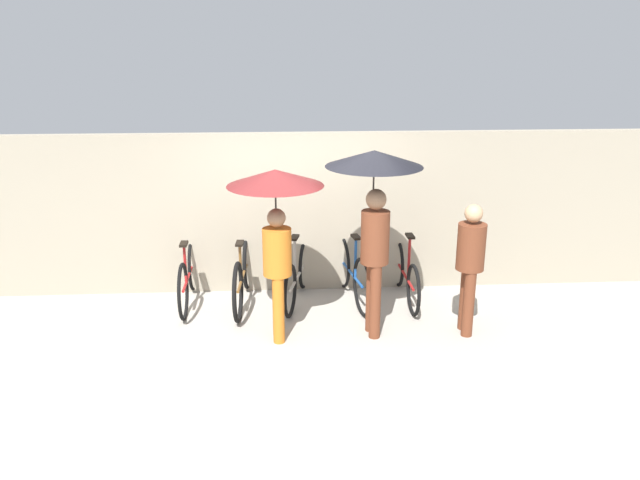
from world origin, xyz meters
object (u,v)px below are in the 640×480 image
parked_bicycle_4 (405,274)px  pedestrian_trailing (470,260)px  parked_bicycle_1 (243,275)px  parked_bicycle_3 (351,272)px  pedestrian_leading (276,205)px  parked_bicycle_0 (188,275)px  pedestrian_center (374,189)px  parked_bicycle_2 (298,275)px

parked_bicycle_4 → pedestrian_trailing: bearing=-153.8°
parked_bicycle_1 → pedestrian_trailing: bearing=-107.9°
parked_bicycle_3 → pedestrian_leading: size_ratio=0.87×
parked_bicycle_0 → parked_bicycle_3: size_ratio=0.99×
parked_bicycle_1 → pedestrian_center: size_ratio=0.85×
parked_bicycle_2 → pedestrian_center: pedestrian_center is taller
parked_bicycle_0 → pedestrian_leading: bearing=-131.6°
parked_bicycle_2 → parked_bicycle_4: 1.41m
parked_bicycle_0 → parked_bicycle_3: bearing=-91.4°
parked_bicycle_3 → parked_bicycle_4: (0.71, -0.02, -0.04)m
parked_bicycle_3 → pedestrian_center: size_ratio=0.79×
parked_bicycle_4 → pedestrian_trailing: pedestrian_trailing is taller
parked_bicycle_2 → pedestrian_leading: (-0.25, -0.98, 1.21)m
parked_bicycle_2 → pedestrian_leading: size_ratio=0.82×
parked_bicycle_0 → parked_bicycle_4: size_ratio=1.03×
parked_bicycle_0 → parked_bicycle_3: 2.12m
parked_bicycle_0 → parked_bicycle_4: 2.82m
parked_bicycle_3 → pedestrian_leading: 1.80m
parked_bicycle_0 → parked_bicycle_1: parked_bicycle_1 is taller
parked_bicycle_0 → pedestrian_center: 2.78m
parked_bicycle_1 → parked_bicycle_4: (2.12, -0.00, -0.04)m
parked_bicycle_1 → pedestrian_center: pedestrian_center is taller
pedestrian_trailing → parked_bicycle_0: bearing=165.9°
pedestrian_leading → parked_bicycle_0: bearing=137.2°
parked_bicycle_0 → parked_bicycle_3: parked_bicycle_3 is taller
parked_bicycle_1 → parked_bicycle_2: size_ratio=1.13×
parked_bicycle_0 → parked_bicycle_2: bearing=-91.8°
pedestrian_leading → parked_bicycle_2: bearing=73.7°
parked_bicycle_0 → pedestrian_trailing: bearing=-108.4°
parked_bicycle_2 → parked_bicycle_4: parked_bicycle_2 is taller
parked_bicycle_1 → pedestrian_trailing: (2.64, -1.02, 0.51)m
parked_bicycle_2 → parked_bicycle_4: size_ratio=0.98×
parked_bicycle_3 → pedestrian_center: 1.62m
parked_bicycle_1 → parked_bicycle_3: bearing=-85.9°
pedestrian_center → parked_bicycle_3: bearing=92.8°
pedestrian_trailing → pedestrian_leading: bearing=-178.0°
parked_bicycle_0 → pedestrian_center: pedestrian_center is taller
parked_bicycle_0 → parked_bicycle_2: (1.41, -0.03, -0.02)m
pedestrian_leading → parked_bicycle_4: bearing=28.0°
pedestrian_trailing → pedestrian_center: bearing=177.7°
parked_bicycle_3 → pedestrian_trailing: size_ratio=1.09×
parked_bicycle_0 → parked_bicycle_2: size_ratio=1.05×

